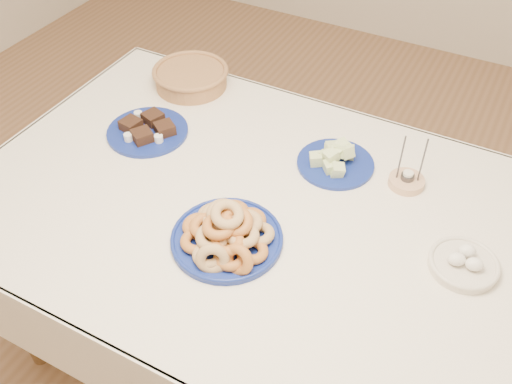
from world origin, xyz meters
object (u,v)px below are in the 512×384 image
dining_table (264,233)px  candle_holder (407,181)px  donut_platter (227,234)px  melon_plate (335,159)px  egg_bowl (464,263)px  wicker_basket (191,77)px  brownie_plate (147,130)px

dining_table → candle_holder: bearing=40.7°
dining_table → donut_platter: 0.22m
donut_platter → melon_plate: bearing=73.1°
dining_table → egg_bowl: size_ratio=7.78×
candle_holder → egg_bowl: bearing=-47.1°
wicker_basket → brownie_plate: bearing=-84.8°
donut_platter → brownie_plate: bearing=148.1°
melon_plate → donut_platter: bearing=-106.9°
melon_plate → brownie_plate: bearing=-167.0°
wicker_basket → melon_plate: bearing=-15.0°
dining_table → wicker_basket: (-0.51, 0.42, 0.14)m
donut_platter → egg_bowl: 0.60m
donut_platter → egg_bowl: size_ratio=1.70×
candle_holder → wicker_basket: bearing=169.8°
dining_table → melon_plate: melon_plate is taller
dining_table → brownie_plate: 0.51m
donut_platter → melon_plate: 0.44m
brownie_plate → wicker_basket: 0.30m
dining_table → donut_platter: bearing=-98.8°
melon_plate → brownie_plate: 0.60m
melon_plate → candle_holder: candle_holder is taller
melon_plate → wicker_basket: (-0.62, 0.16, 0.01)m
wicker_basket → candle_holder: candle_holder is taller
donut_platter → melon_plate: donut_platter is taller
brownie_plate → candle_holder: 0.82m
dining_table → donut_platter: size_ratio=4.58×
wicker_basket → egg_bowl: size_ratio=1.43×
wicker_basket → dining_table: bearing=-39.6°
brownie_plate → egg_bowl: egg_bowl is taller
melon_plate → candle_holder: (0.22, 0.02, -0.01)m
melon_plate → wicker_basket: melon_plate is taller
donut_platter → brownie_plate: (-0.46, 0.29, -0.02)m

